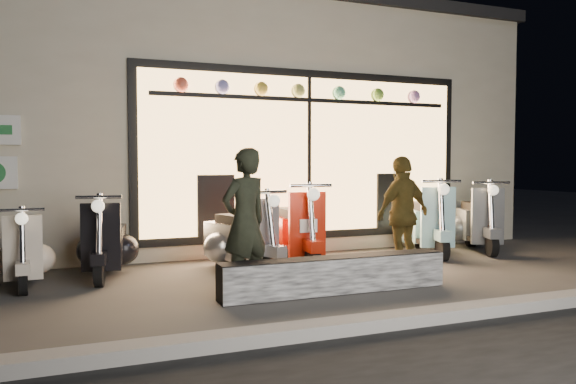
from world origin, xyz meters
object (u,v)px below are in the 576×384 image
Objects in this scene: scooter_silver at (238,239)px; man at (245,221)px; graffiti_barrier at (335,275)px; scooter_red at (293,232)px; woman at (403,214)px.

man reaches higher than scooter_silver.
scooter_silver is at bearing 110.06° from graffiti_barrier.
man is at bearing -122.08° from scooter_silver.
scooter_red reaches higher than graffiti_barrier.
man is (-1.19, -1.51, 0.35)m from scooter_red.
graffiti_barrier is 1.80× the size of scooter_silver.
woman reaches higher than scooter_silver.
scooter_red is 1.57m from woman.
graffiti_barrier is 1.86m from scooter_red.
woman is (1.11, -1.07, 0.31)m from scooter_red.
woman is (2.30, 0.44, -0.04)m from man.
graffiti_barrier is 1.15m from man.
scooter_silver is at bearing -165.46° from scooter_red.
scooter_red is at bearing -149.59° from man.
man reaches higher than woman.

